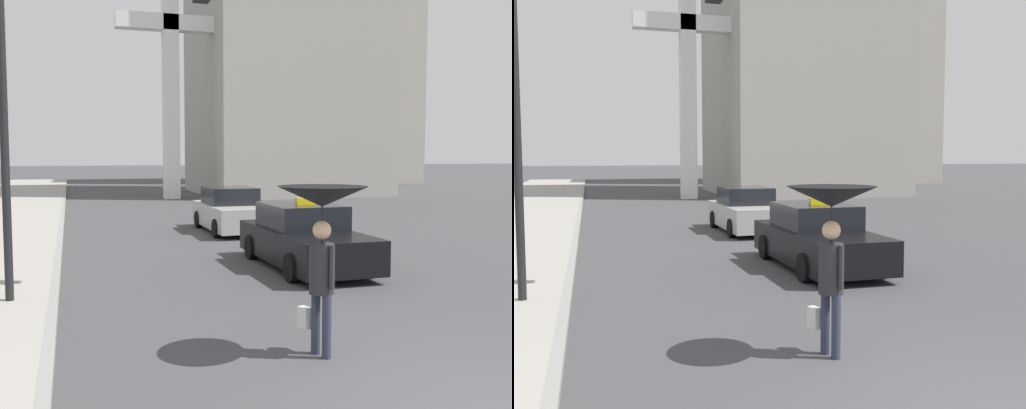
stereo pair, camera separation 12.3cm
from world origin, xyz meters
The scene contains 6 objects.
taxi centered at (1.24, 7.88, 0.67)m, with size 1.91×4.63×1.61m.
sedan_red centered at (1.32, 14.70, 0.68)m, with size 1.91×4.48×1.49m.
pedestrian_with_umbrella centered at (-0.87, 2.06, 1.81)m, with size 1.15×1.15×2.20m.
traffic_light centered at (-3.62, 5.90, 4.43)m, with size 3.57×0.38×6.44m.
building_tower_far centered at (21.67, 47.79, 16.45)m, with size 11.23×9.46×32.90m.
monument_cross centered at (1.91, 30.60, 8.09)m, with size 6.28×0.90×14.27m.
Camera 2 is at (-3.79, -4.92, 2.58)m, focal length 42.00 mm.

